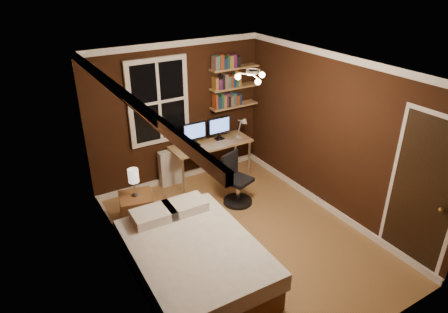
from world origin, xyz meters
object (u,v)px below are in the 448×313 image
bed (194,260)px  nightstand (138,213)px  bedside_lamp (134,183)px  monitor_right (219,128)px  radiator (171,167)px  desk (211,146)px  desk_lamp (242,128)px  office_chair (236,185)px  monitor_left (195,134)px

bed → nightstand: bed is taller
bedside_lamp → monitor_right: size_ratio=0.98×
nightstand → monitor_right: size_ratio=1.32×
radiator → monitor_right: 1.11m
nightstand → bedside_lamp: size_ratio=1.34×
bed → bedside_lamp: (-0.24, 1.35, 0.51)m
bedside_lamp → radiator: size_ratio=0.66×
desk → desk_lamp: size_ratio=3.37×
office_chair → desk: bearing=67.2°
radiator → desk_lamp: 1.45m
bedside_lamp → office_chair: bedside_lamp is taller
nightstand → monitor_right: 2.22m
office_chair → desk_lamp: bearing=33.0°
bedside_lamp → radiator: (1.00, 1.00, -0.47)m
monitor_right → bed: bearing=-127.1°
monitor_left → office_chair: size_ratio=0.51×
bedside_lamp → monitor_right: bearing=24.7°
nightstand → desk: size_ratio=0.39×
bed → nightstand: bearing=101.3°
radiator → monitor_left: (0.44, -0.11, 0.59)m
monitor_left → desk_lamp: 0.87m
radiator → office_chair: bearing=-59.8°
nightstand → bed: bearing=-67.3°
office_chair → radiator: bearing=101.3°
desk → monitor_left: (-0.28, 0.07, 0.27)m
radiator → desk: desk is taller
bedside_lamp → monitor_right: (1.94, 0.89, 0.12)m
nightstand → monitor_left: 1.80m
nightstand → office_chair: 1.66m
bed → desk_lamp: (2.05, 2.04, 0.64)m
monitor_left → desk_lamp: bearing=-13.8°
radiator → bed: bearing=-108.0°
bed → office_chair: bearing=42.2°
desk_lamp → office_chair: desk_lamp is taller
monitor_left → radiator: bearing=166.1°
desk → monitor_right: (0.22, 0.07, 0.27)m
bed → radiator: bearing=73.3°
bed → office_chair: size_ratio=2.32×
monitor_right → radiator: bearing=173.4°
bed → bedside_lamp: 1.47m
radiator → desk_lamp: (1.29, -0.32, 0.60)m
monitor_right → monitor_left: bearing=180.0°
nightstand → desk: bearing=38.2°
nightstand → bedside_lamp: bedside_lamp is taller
monitor_left → desk: bearing=-14.8°
bed → office_chair: office_chair is taller
radiator → bedside_lamp: bearing=-135.1°
bed → desk_lamp: 2.96m
desk_lamp → office_chair: size_ratio=0.51×
radiator → monitor_right: size_ratio=1.48×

